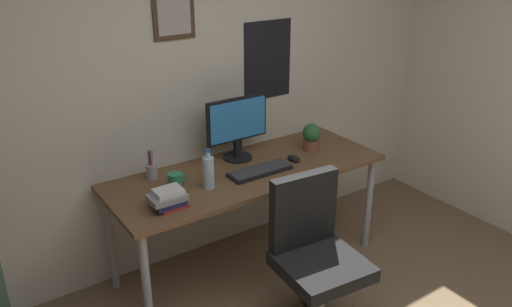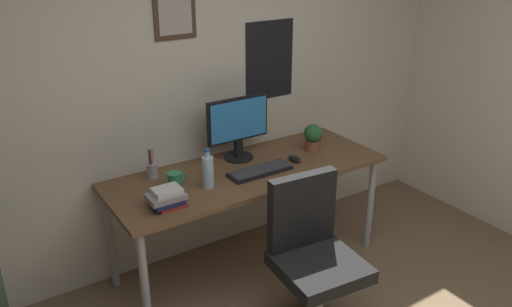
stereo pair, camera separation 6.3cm
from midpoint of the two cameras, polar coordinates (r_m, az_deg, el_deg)
name	(u,v)px [view 2 (the right image)]	position (r m, az deg, el deg)	size (l,w,h in m)	color
wall_back	(192,77)	(3.50, -6.54, 8.34)	(4.40, 0.10, 2.60)	beige
desk	(248,179)	(3.44, -0.39, -2.87)	(1.86, 0.70, 0.75)	brown
office_chair	(312,250)	(3.01, 6.83, -10.52)	(0.56, 0.57, 0.95)	black
monitor	(238,126)	(3.49, -1.49, 3.10)	(0.46, 0.20, 0.43)	black
keyboard	(260,171)	(3.36, 0.99, -1.94)	(0.43, 0.15, 0.03)	black
computer_mouse	(295,159)	(3.54, 4.78, -0.58)	(0.06, 0.11, 0.04)	black
water_bottle	(208,171)	(3.14, -4.75, -1.99)	(0.07, 0.07, 0.25)	silver
coffee_mug_near	(175,180)	(3.19, -8.38, -2.89)	(0.13, 0.09, 0.10)	#2D8C59
potted_plant	(313,137)	(3.70, 6.76, 1.87)	(0.13, 0.13, 0.19)	brown
pen_cup	(152,170)	(3.33, -10.88, -1.80)	(0.07, 0.07, 0.20)	#9EA0A5
book_stack_left	(167,198)	(2.97, -9.17, -4.88)	(0.21, 0.16, 0.12)	#B22D28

